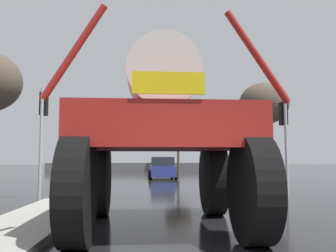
# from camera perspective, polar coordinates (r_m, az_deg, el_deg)

# --- Properties ---
(ground_plane) EXTENTS (120.00, 120.00, 0.00)m
(ground_plane) POSITION_cam_1_polar(r_m,az_deg,el_deg) (21.62, -0.56, -8.87)
(ground_plane) COLOR black
(oversize_sprayer) EXTENTS (4.17, 5.29, 4.01)m
(oversize_sprayer) POSITION_cam_1_polar(r_m,az_deg,el_deg) (7.72, -1.08, -1.77)
(oversize_sprayer) COLOR black
(oversize_sprayer) RESTS_ON ground
(sedan_ahead) EXTENTS (2.00, 4.16, 1.52)m
(sedan_ahead) POSITION_cam_1_polar(r_m,az_deg,el_deg) (26.09, -0.94, -6.64)
(sedan_ahead) COLOR navy
(sedan_ahead) RESTS_ON ground
(traffic_signal_near_left) EXTENTS (0.24, 0.54, 3.91)m
(traffic_signal_near_left) POSITION_cam_1_polar(r_m,az_deg,el_deg) (13.72, -18.99, 1.12)
(traffic_signal_near_left) COLOR #A8AAAF
(traffic_signal_near_left) RESTS_ON ground
(traffic_signal_near_right) EXTENTS (0.24, 0.54, 3.60)m
(traffic_signal_near_right) POSITION_cam_1_polar(r_m,az_deg,el_deg) (14.00, 17.71, 0.01)
(traffic_signal_near_right) COLOR #A8AAAF
(traffic_signal_near_right) RESTS_ON ground
(bare_tree_right) EXTENTS (3.80, 3.80, 7.25)m
(bare_tree_right) POSITION_cam_1_polar(r_m,az_deg,el_deg) (29.15, 14.77, 3.33)
(bare_tree_right) COLOR #473828
(bare_tree_right) RESTS_ON ground
(bare_tree_far_center) EXTENTS (3.02, 3.02, 6.38)m
(bare_tree_far_center) POSITION_cam_1_polar(r_m,az_deg,el_deg) (40.07, 1.60, 0.16)
(bare_tree_far_center) COLOR #473828
(bare_tree_far_center) RESTS_ON ground
(roadside_barrier) EXTENTS (24.90, 0.24, 0.90)m
(roadside_barrier) POSITION_cam_1_polar(r_m,az_deg,el_deg) (40.73, -1.50, -6.42)
(roadside_barrier) COLOR #59595B
(roadside_barrier) RESTS_ON ground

